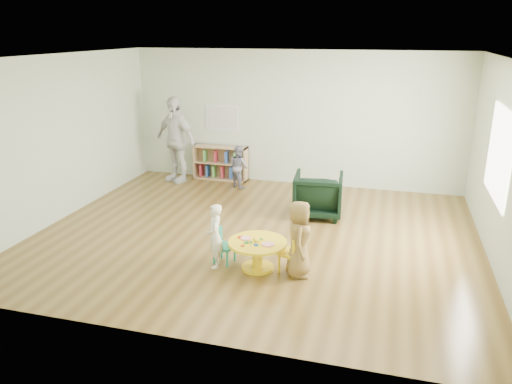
% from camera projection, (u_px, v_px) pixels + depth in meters
% --- Properties ---
extents(room, '(7.10, 7.00, 2.80)m').
position_uv_depth(room, '(257.00, 119.00, 7.53)').
color(room, brown).
rests_on(room, ground).
extents(activity_table, '(0.82, 0.82, 0.45)m').
position_uv_depth(activity_table, '(258.00, 250.00, 6.88)').
color(activity_table, yellow).
rests_on(activity_table, ground).
extents(kid_chair_left, '(0.32, 0.32, 0.50)m').
position_uv_depth(kid_chair_left, '(222.00, 245.00, 7.08)').
color(kid_chair_left, '#1A926B').
rests_on(kid_chair_left, ground).
extents(kid_chair_right, '(0.39, 0.39, 0.55)m').
position_uv_depth(kid_chair_right, '(294.00, 253.00, 6.76)').
color(kid_chair_right, yellow).
rests_on(kid_chair_right, ground).
extents(bookshelf, '(1.20, 0.30, 0.75)m').
position_uv_depth(bookshelf, '(221.00, 163.00, 11.04)').
color(bookshelf, tan).
rests_on(bookshelf, ground).
extents(alphabet_poster, '(0.74, 0.01, 0.54)m').
position_uv_depth(alphabet_poster, '(222.00, 118.00, 10.84)').
color(alphabet_poster, white).
rests_on(alphabet_poster, ground).
extents(armchair, '(0.91, 0.93, 0.78)m').
position_uv_depth(armchair, '(318.00, 195.00, 8.83)').
color(armchair, black).
rests_on(armchair, ground).
extents(child_left, '(0.32, 0.39, 0.92)m').
position_uv_depth(child_left, '(215.00, 236.00, 6.90)').
color(child_left, white).
rests_on(child_left, ground).
extents(child_right, '(0.41, 0.56, 1.06)m').
position_uv_depth(child_right, '(299.00, 239.00, 6.62)').
color(child_right, gold).
rests_on(child_right, ground).
extents(toddler, '(0.55, 0.52, 0.89)m').
position_uv_depth(toddler, '(239.00, 167.00, 10.44)').
color(toddler, '#1A1A41').
rests_on(toddler, ground).
extents(adult_caretaker, '(1.17, 0.83, 1.85)m').
position_uv_depth(adult_caretaker, '(175.00, 140.00, 10.72)').
color(adult_caretaker, white).
rests_on(adult_caretaker, ground).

